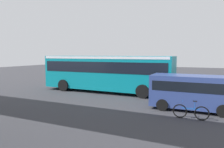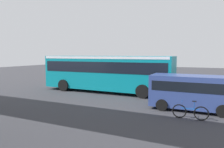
{
  "view_description": "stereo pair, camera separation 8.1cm",
  "coord_description": "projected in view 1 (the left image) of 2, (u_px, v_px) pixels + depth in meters",
  "views": [
    {
      "loc": [
        -8.78,
        16.67,
        3.28
      ],
      "look_at": [
        -1.26,
        0.48,
        1.6
      ],
      "focal_mm": 33.21,
      "sensor_mm": 36.0,
      "label": 1
    },
    {
      "loc": [
        -8.85,
        16.64,
        3.28
      ],
      "look_at": [
        -1.26,
        0.48,
        1.6
      ],
      "focal_mm": 33.21,
      "sensor_mm": 36.0,
      "label": 2
    }
  ],
  "objects": [
    {
      "name": "lane_dash_left",
      "position": [
        117.0,
        85.0,
        22.13
      ],
      "size": [
        2.0,
        0.2,
        0.01
      ],
      "primitive_type": "cube",
      "color": "silver",
      "rests_on": "ground"
    },
    {
      "name": "city_bus",
      "position": [
        106.0,
        71.0,
        18.12
      ],
      "size": [
        11.54,
        2.85,
        3.15
      ],
      "color": "#0C8493",
      "rests_on": "ground"
    },
    {
      "name": "lane_dash_leftmost",
      "position": [
        154.0,
        88.0,
        20.46
      ],
      "size": [
        2.0,
        0.2,
        0.01
      ],
      "primitive_type": "cube",
      "color": "silver",
      "rests_on": "ground"
    },
    {
      "name": "pedestrian",
      "position": [
        168.0,
        79.0,
        20.06
      ],
      "size": [
        0.38,
        0.38,
        1.79
      ],
      "color": "#2D2D38",
      "rests_on": "ground"
    },
    {
      "name": "ground",
      "position": [
        102.0,
        90.0,
        19.04
      ],
      "size": [
        80.0,
        80.0,
        0.0
      ],
      "primitive_type": "plane",
      "color": "#38383D"
    },
    {
      "name": "bicycle_blue",
      "position": [
        191.0,
        112.0,
        10.53
      ],
      "size": [
        1.77,
        0.44,
        0.96
      ],
      "color": "black",
      "rests_on": "ground"
    },
    {
      "name": "parked_van",
      "position": [
        193.0,
        90.0,
        12.27
      ],
      "size": [
        4.8,
        2.17,
        2.05
      ],
      "color": "#33478C",
      "rests_on": "ground"
    },
    {
      "name": "lane_dash_centre",
      "position": [
        85.0,
        83.0,
        23.81
      ],
      "size": [
        2.0,
        0.2,
        0.01
      ],
      "primitive_type": "cube",
      "color": "silver",
      "rests_on": "ground"
    }
  ]
}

